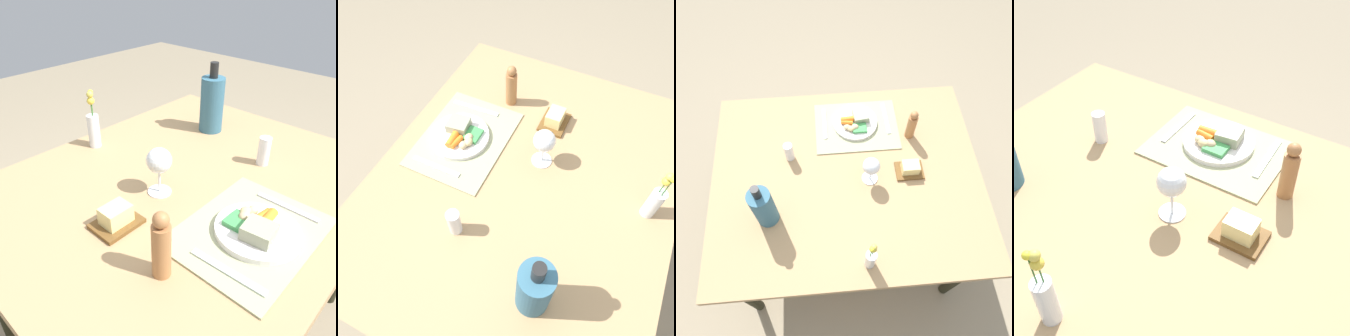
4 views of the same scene
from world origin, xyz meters
The scene contains 12 objects.
ground_plane centered at (0.00, 0.00, 0.00)m, with size 8.00×8.00×0.00m, color gray.
dining_table centered at (0.00, 0.00, 0.67)m, with size 1.28×1.04×0.74m.
placemat centered at (-0.07, -0.28, 0.75)m, with size 0.42×0.31×0.01m, color #A0A47B.
dinner_plate centered at (-0.07, -0.30, 0.77)m, with size 0.23×0.23×0.05m.
fork centered at (-0.23, -0.32, 0.75)m, with size 0.02×0.20×0.01m, color silver.
knife centered at (0.09, -0.31, 0.75)m, with size 0.02×0.19×0.01m, color silver.
salt_shaker centered at (0.27, -0.12, 0.80)m, with size 0.04×0.04×0.10m, color white.
pepper_mill centered at (-0.33, -0.21, 0.83)m, with size 0.05×0.05×0.18m.
cooler_bottle centered at (0.36, 0.18, 0.86)m, with size 0.10×0.10×0.28m.
wine_glass centered at (-0.11, 0.02, 0.85)m, with size 0.08×0.08×0.15m.
flower_vase centered at (-0.06, 0.42, 0.83)m, with size 0.05×0.05×0.22m.
butter_dish centered at (-0.30, 0.00, 0.77)m, with size 0.13×0.10×0.06m.
Camera 2 is at (0.60, 0.21, 1.74)m, focal length 35.50 mm.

